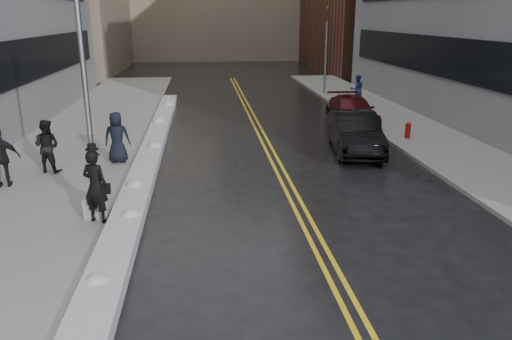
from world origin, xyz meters
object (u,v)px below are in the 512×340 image
object	(u,v)px
traffic_signal	(326,47)
car_maroon	(352,111)
pedestrian_east	(357,89)
pedestrian_c	(117,137)
lamppost	(90,133)
pedestrian_b	(47,146)
pedestrian_d	(1,158)
car_black	(355,133)
fire_hydrant	(408,129)
pedestrian_fedora	(96,186)

from	to	relation	value
traffic_signal	car_maroon	xyz separation A→B (m)	(-1.00, -10.21, -2.67)
traffic_signal	pedestrian_east	bearing A→B (deg)	-78.51
pedestrian_c	car_maroon	bearing A→B (deg)	-151.15
lamppost	car_maroon	xyz separation A→B (m)	(10.80, 11.79, -1.80)
pedestrian_east	car_maroon	size ratio (longest dim) A/B	0.36
pedestrian_c	pedestrian_east	distance (m)	17.62
pedestrian_b	lamppost	bearing A→B (deg)	135.23
lamppost	pedestrian_d	distance (m)	4.77
car_maroon	pedestrian_c	bearing A→B (deg)	-146.82
pedestrian_b	pedestrian_c	world-z (taller)	pedestrian_c
pedestrian_d	lamppost	bearing A→B (deg)	129.76
pedestrian_east	car_black	size ratio (longest dim) A/B	0.36
fire_hydrant	pedestrian_east	xyz separation A→B (m)	(0.45, 9.33, 0.50)
lamppost	fire_hydrant	world-z (taller)	lamppost
car_maroon	pedestrian_d	bearing A→B (deg)	-144.97
pedestrian_fedora	car_black	bearing A→B (deg)	-118.48
pedestrian_fedora	pedestrian_east	distance (m)	21.79
traffic_signal	car_maroon	bearing A→B (deg)	-95.59
fire_hydrant	lamppost	bearing A→B (deg)	-146.96
traffic_signal	pedestrian_fedora	world-z (taller)	traffic_signal
pedestrian_c	pedestrian_east	world-z (taller)	pedestrian_c
fire_hydrant	pedestrian_east	distance (m)	9.36
pedestrian_east	car_black	xyz separation A→B (m)	(-3.43, -10.89, -0.22)
pedestrian_b	car_maroon	bearing A→B (deg)	-135.53
car_maroon	pedestrian_east	bearing A→B (deg)	73.83
pedestrian_fedora	pedestrian_b	distance (m)	5.52
pedestrian_c	pedestrian_east	bearing A→B (deg)	-138.61
traffic_signal	pedestrian_b	world-z (taller)	traffic_signal
lamppost	pedestrian_fedora	size ratio (longest dim) A/B	3.77
pedestrian_fedora	car_black	size ratio (longest dim) A/B	0.40
lamppost	car_maroon	bearing A→B (deg)	47.51
lamppost	fire_hydrant	xyz separation A→B (m)	(12.30, 8.00, -1.98)
car_black	car_maroon	bearing A→B (deg)	81.60
pedestrian_c	pedestrian_d	distance (m)	4.13
fire_hydrant	car_maroon	xyz separation A→B (m)	(-1.50, 3.79, 0.19)
car_black	pedestrian_c	bearing A→B (deg)	-166.83
fire_hydrant	pedestrian_east	size ratio (longest dim) A/B	0.41
fire_hydrant	car_maroon	size ratio (longest dim) A/B	0.14
pedestrian_b	car_black	world-z (taller)	pedestrian_b
pedestrian_d	car_maroon	xyz separation A→B (m)	(14.32, 8.88, -0.39)
pedestrian_fedora	pedestrian_c	distance (m)	5.85
fire_hydrant	pedestrian_b	size ratio (longest dim) A/B	0.38
pedestrian_b	pedestrian_fedora	bearing A→B (deg)	134.02
traffic_signal	pedestrian_d	distance (m)	24.58
pedestrian_d	pedestrian_c	bearing A→B (deg)	-153.13
fire_hydrant	pedestrian_fedora	size ratio (longest dim) A/B	0.36
traffic_signal	pedestrian_east	distance (m)	5.31
fire_hydrant	car_black	distance (m)	3.38
pedestrian_d	car_black	world-z (taller)	pedestrian_d
pedestrian_b	car_maroon	distance (m)	15.22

